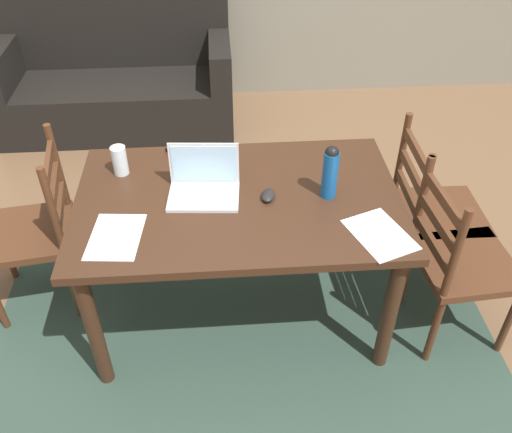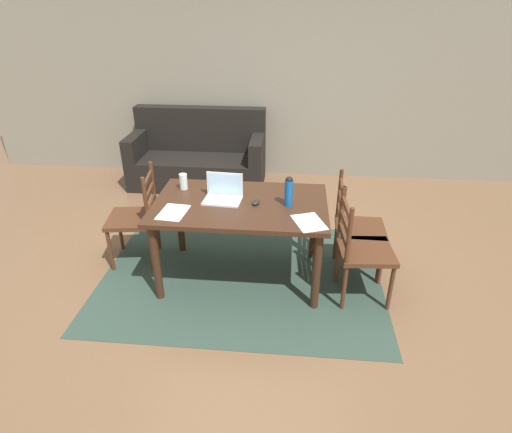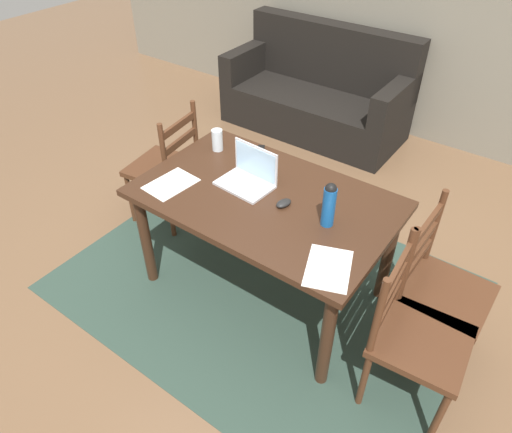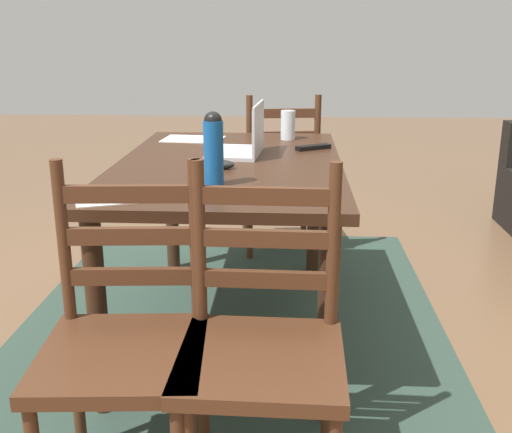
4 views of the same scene
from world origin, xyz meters
The scene contains 14 objects.
ground_plane centered at (0.00, 0.00, 0.00)m, with size 14.00×14.00×0.00m, color brown.
area_rug centered at (0.00, 0.00, 0.00)m, with size 2.58×1.92×0.01m, color #2D4238.
dining_table centered at (0.00, 0.00, 0.66)m, with size 1.49×0.94×0.76m.
chair_left_far centered at (-1.04, 0.19, 0.46)m, with size 0.50×0.50×0.95m.
chair_right_near centered at (1.03, -0.19, 0.46)m, with size 0.47×0.47×0.95m.
chair_right_far centered at (1.03, 0.19, 0.46)m, with size 0.45×0.45×0.95m.
couch centered at (-0.86, 2.18, 0.36)m, with size 1.80×0.80×1.00m.
laptop centered at (-0.15, 0.05, 0.82)m, with size 0.34×0.25×0.23m.
water_bottle centered at (0.41, -0.01, 0.90)m, with size 0.07×0.07×0.26m.
drinking_glass centered at (-0.55, 0.24, 0.83)m, with size 0.07×0.07×0.14m, color silver.
computer_mouse centered at (0.14, -0.01, 0.78)m, with size 0.06×0.10×0.03m, color black.
tv_remote centered at (-0.29, 0.36, 0.77)m, with size 0.04×0.17×0.02m, color black.
paper_stack_left centered at (0.58, -0.30, 0.76)m, with size 0.21×0.30×0.00m, color white.
paper_stack_right centered at (-0.53, -0.23, 0.76)m, with size 0.21×0.30×0.00m, color white.
Camera 3 is at (1.23, -1.80, 2.37)m, focal length 32.81 mm.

